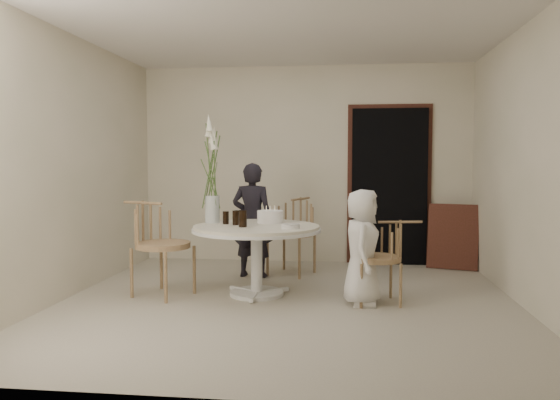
# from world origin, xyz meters

# --- Properties ---
(ground) EXTENTS (4.50, 4.50, 0.00)m
(ground) POSITION_xyz_m (0.00, 0.00, 0.00)
(ground) COLOR beige
(ground) RESTS_ON ground
(room_shell) EXTENTS (4.50, 4.50, 4.50)m
(room_shell) POSITION_xyz_m (0.00, 0.00, 1.62)
(room_shell) COLOR silver
(room_shell) RESTS_ON ground
(doorway) EXTENTS (1.00, 0.10, 2.10)m
(doorway) POSITION_xyz_m (1.15, 2.19, 1.05)
(doorway) COLOR black
(doorway) RESTS_ON ground
(door_trim) EXTENTS (1.12, 0.03, 2.22)m
(door_trim) POSITION_xyz_m (1.15, 2.23, 1.11)
(door_trim) COLOR #59271E
(door_trim) RESTS_ON ground
(table) EXTENTS (1.33, 1.33, 0.73)m
(table) POSITION_xyz_m (-0.35, 0.25, 0.62)
(table) COLOR silver
(table) RESTS_ON ground
(picture_frame) EXTENTS (0.66, 0.36, 0.84)m
(picture_frame) POSITION_xyz_m (1.95, 1.93, 0.42)
(picture_frame) COLOR #59271E
(picture_frame) RESTS_ON ground
(chair_far) EXTENTS (0.65, 0.67, 0.94)m
(chair_far) POSITION_xyz_m (-0.05, 1.47, 0.61)
(chair_far) COLOR #A07457
(chair_far) RESTS_ON ground
(chair_right) EXTENTS (0.53, 0.50, 0.82)m
(chair_right) POSITION_xyz_m (0.98, 0.09, 0.53)
(chair_right) COLOR #A07457
(chair_right) RESTS_ON ground
(chair_left) EXTENTS (0.70, 0.68, 0.98)m
(chair_left) POSITION_xyz_m (-1.43, 0.16, 0.63)
(chair_left) COLOR #A07457
(chair_left) RESTS_ON ground
(girl) EXTENTS (0.54, 0.38, 1.38)m
(girl) POSITION_xyz_m (-0.55, 1.16, 0.69)
(girl) COLOR black
(girl) RESTS_ON ground
(boy) EXTENTS (0.39, 0.57, 1.12)m
(boy) POSITION_xyz_m (0.72, 0.00, 0.56)
(boy) COLOR white
(boy) RESTS_ON ground
(birthday_cake) EXTENTS (0.28, 0.28, 0.18)m
(birthday_cake) POSITION_xyz_m (-0.24, 0.50, 0.80)
(birthday_cake) COLOR white
(birthday_cake) RESTS_ON table
(cola_tumbler_a) EXTENTS (0.10, 0.10, 0.17)m
(cola_tumbler_a) POSITION_xyz_m (-0.46, 0.10, 0.82)
(cola_tumbler_a) COLOR black
(cola_tumbler_a) RESTS_ON table
(cola_tumbler_b) EXTENTS (0.08, 0.08, 0.15)m
(cola_tumbler_b) POSITION_xyz_m (-0.48, 0.11, 0.80)
(cola_tumbler_b) COLOR black
(cola_tumbler_b) RESTS_ON table
(cola_tumbler_c) EXTENTS (0.07, 0.07, 0.14)m
(cola_tumbler_c) POSITION_xyz_m (-0.69, 0.33, 0.80)
(cola_tumbler_c) COLOR black
(cola_tumbler_c) RESTS_ON table
(cola_tumbler_d) EXTENTS (0.07, 0.07, 0.15)m
(cola_tumbler_d) POSITION_xyz_m (-0.57, 0.27, 0.81)
(cola_tumbler_d) COLOR black
(cola_tumbler_d) RESTS_ON table
(plate_stack) EXTENTS (0.21, 0.21, 0.05)m
(plate_stack) POSITION_xyz_m (0.02, 0.03, 0.75)
(plate_stack) COLOR silver
(plate_stack) RESTS_ON table
(flower_vase) EXTENTS (0.16, 0.16, 1.17)m
(flower_vase) POSITION_xyz_m (-0.86, 0.44, 1.21)
(flower_vase) COLOR silver
(flower_vase) RESTS_ON table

